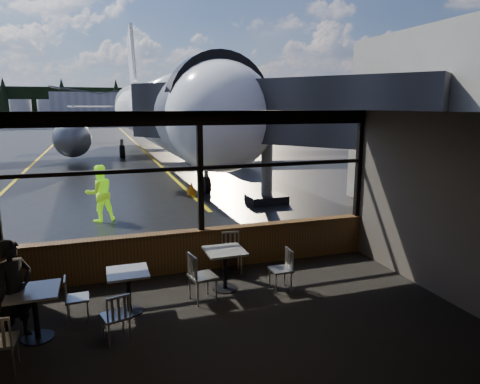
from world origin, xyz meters
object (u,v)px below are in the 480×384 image
airliner (157,71)px  chair_mid_w (77,299)px  chair_near_n (232,253)px  cone_nose (191,188)px  cafe_table_near (225,270)px  chair_left_s (0,342)px  cafe_table_left (36,315)px  chair_near_e (281,270)px  jet_bridge (263,143)px  chair_near_w (203,277)px  cafe_table_mid (129,292)px  ground_crew (100,193)px  chair_mid_s (116,316)px  passenger (15,291)px

airliner → chair_mid_w: (-4.59, -22.85, -5.48)m
chair_near_n → cone_nose: chair_near_n is taller
cafe_table_near → cone_nose: (1.31, 9.31, -0.14)m
chair_left_s → cone_nose: (4.99, 10.94, -0.18)m
cafe_table_left → chair_near_e: chair_near_e is taller
jet_bridge → airliner: bearing=95.7°
chair_near_w → cone_nose: chair_near_w is taller
cafe_table_near → chair_near_e: bearing=-19.8°
chair_mid_w → cone_nose: 10.53m
jet_bridge → chair_mid_w: 9.58m
jet_bridge → cafe_table_near: size_ratio=12.62×
chair_near_w → cone_nose: size_ratio=1.75×
chair_near_e → chair_mid_w: bearing=91.1°
chair_near_e → chair_near_w: 1.58m
cafe_table_left → chair_near_w: chair_near_w is taller
cafe_table_mid → cafe_table_left: 1.50m
cafe_table_near → cone_nose: cafe_table_near is taller
chair_near_n → ground_crew: size_ratio=0.50×
chair_near_n → chair_left_s: chair_left_s is taller
airliner → chair_near_w: (-2.39, -22.81, -5.39)m
chair_mid_s → cone_nose: chair_mid_s is taller
cafe_table_mid → cafe_table_left: (-1.44, -0.44, 0.02)m
chair_near_e → chair_left_s: 4.88m
chair_left_s → jet_bridge: bearing=49.9°
chair_left_s → passenger: size_ratio=0.55×
cafe_table_near → chair_mid_s: same height
cafe_table_near → cafe_table_mid: size_ratio=1.07×
jet_bridge → passenger: size_ratio=6.42×
cafe_table_near → ground_crew: bearing=110.0°
airliner → chair_mid_s: size_ratio=46.34×
chair_near_n → passenger: 4.29m
cafe_table_left → passenger: 0.49m
airliner → ground_crew: size_ratio=21.40×
chair_near_e → jet_bridge: bearing=-18.0°
chair_near_e → chair_mid_s: size_ratio=1.02×
cafe_table_mid → chair_left_s: bearing=-145.5°
airliner → chair_left_s: airliner is taller
chair_near_w → chair_near_e: bearing=78.6°
cafe_table_left → chair_near_n: bearing=23.7°
chair_near_n → ground_crew: 6.07m
cafe_table_left → chair_near_w: size_ratio=0.85×
cafe_table_near → chair_mid_s: 2.51m
jet_bridge → cone_nose: bearing=128.8°
ground_crew → chair_mid_s: bearing=73.7°
cafe_table_near → chair_mid_w: size_ratio=1.04×
chair_left_s → ground_crew: (1.40, 7.86, 0.45)m
jet_bridge → ground_crew: jet_bridge is taller
airliner → chair_mid_w: bearing=-102.1°
jet_bridge → cafe_table_mid: 9.05m
cafe_table_left → airliner: bearing=77.5°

